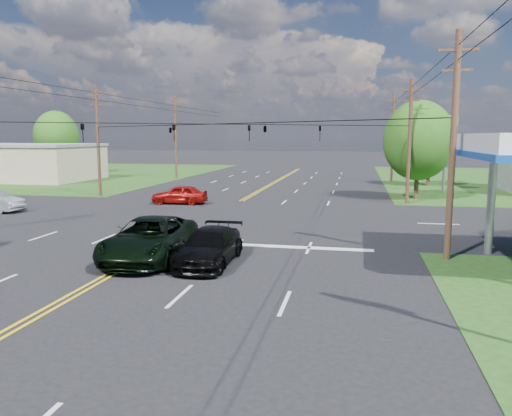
% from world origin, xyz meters
% --- Properties ---
extents(ground, '(280.00, 280.00, 0.00)m').
position_xyz_m(ground, '(0.00, 12.00, 0.00)').
color(ground, black).
rests_on(ground, ground).
extents(grass_nw, '(46.00, 48.00, 0.03)m').
position_xyz_m(grass_nw, '(-35.00, 44.00, 0.00)').
color(grass_nw, '#1F4215').
rests_on(grass_nw, ground).
extents(stop_bar, '(10.00, 0.50, 0.02)m').
position_xyz_m(stop_bar, '(5.00, 4.00, 0.00)').
color(stop_bar, silver).
rests_on(stop_bar, ground).
extents(retail_nw, '(16.00, 11.00, 4.00)m').
position_xyz_m(retail_nw, '(-30.00, 34.00, 2.00)').
color(retail_nw, tan).
rests_on(retail_nw, ground).
extents(pole_se, '(1.60, 0.28, 9.50)m').
position_xyz_m(pole_se, '(13.00, 3.00, 4.92)').
color(pole_se, '#42291C').
rests_on(pole_se, ground).
extents(pole_nw, '(1.60, 0.28, 9.50)m').
position_xyz_m(pole_nw, '(-13.00, 21.00, 4.92)').
color(pole_nw, '#42291C').
rests_on(pole_nw, ground).
extents(pole_ne, '(1.60, 0.28, 9.50)m').
position_xyz_m(pole_ne, '(13.00, 21.00, 4.92)').
color(pole_ne, '#42291C').
rests_on(pole_ne, ground).
extents(pole_left_far, '(1.60, 0.28, 10.00)m').
position_xyz_m(pole_left_far, '(-13.00, 40.00, 5.17)').
color(pole_left_far, '#42291C').
rests_on(pole_left_far, ground).
extents(pole_right_far, '(1.60, 0.28, 10.00)m').
position_xyz_m(pole_right_far, '(13.00, 40.00, 5.17)').
color(pole_right_far, '#42291C').
rests_on(pole_right_far, ground).
extents(span_wire_signals, '(26.00, 18.00, 1.13)m').
position_xyz_m(span_wire_signals, '(0.00, 12.00, 6.00)').
color(span_wire_signals, black).
rests_on(span_wire_signals, ground).
extents(power_lines, '(26.04, 100.00, 0.64)m').
position_xyz_m(power_lines, '(0.00, 10.00, 8.60)').
color(power_lines, black).
rests_on(power_lines, ground).
extents(tree_right_a, '(5.70, 5.70, 8.18)m').
position_xyz_m(tree_right_a, '(14.00, 24.00, 4.87)').
color(tree_right_a, '#42291C').
rests_on(tree_right_a, ground).
extents(tree_right_b, '(4.94, 4.94, 7.09)m').
position_xyz_m(tree_right_b, '(16.50, 36.00, 4.22)').
color(tree_right_b, '#42291C').
rests_on(tree_right_b, ground).
extents(tree_far_l, '(6.08, 6.08, 8.72)m').
position_xyz_m(tree_far_l, '(-32.00, 44.00, 5.19)').
color(tree_far_l, '#42291C').
rests_on(tree_far_l, ground).
extents(pickup_dkgreen, '(3.38, 6.56, 1.77)m').
position_xyz_m(pickup_dkgreen, '(0.50, 0.55, 0.89)').
color(pickup_dkgreen, black).
rests_on(pickup_dkgreen, ground).
extents(suv_black, '(2.06, 5.01, 1.45)m').
position_xyz_m(suv_black, '(3.24, 0.30, 0.72)').
color(suv_black, black).
rests_on(suv_black, ground).
extents(sedan_red, '(4.41, 2.03, 1.46)m').
position_xyz_m(sedan_red, '(-4.36, 17.50, 0.73)').
color(sedan_red, maroon).
rests_on(sedan_red, ground).
extents(polesign_ne, '(1.98, 0.71, 7.18)m').
position_xyz_m(polesign_ne, '(17.00, 29.58, 5.47)').
color(polesign_ne, '#A5A5AA').
rests_on(polesign_ne, ground).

